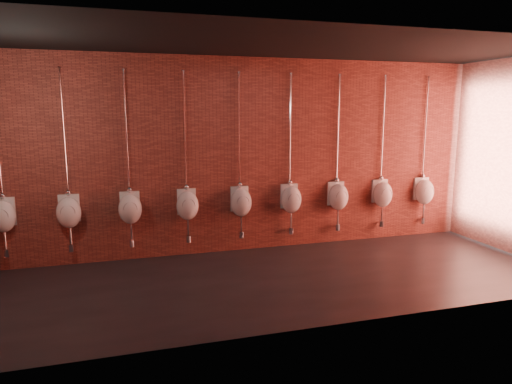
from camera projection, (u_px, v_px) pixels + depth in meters
ground at (269, 280)px, 6.40m from camera, size 8.50×8.50×0.00m
room_shell at (270, 136)px, 6.05m from camera, size 8.54×3.04×3.22m
urinal_0 at (3, 215)px, 6.55m from camera, size 0.36×0.31×2.71m
urinal_1 at (69, 211)px, 6.80m from camera, size 0.36×0.31×2.71m
urinal_2 at (130, 208)px, 7.05m from camera, size 0.36×0.31×2.71m
urinal_3 at (187, 204)px, 7.29m from camera, size 0.36×0.31×2.71m
urinal_4 at (241, 201)px, 7.54m from camera, size 0.36×0.31×2.71m
urinal_5 at (291, 198)px, 7.78m from camera, size 0.36×0.31×2.71m
urinal_6 at (338, 196)px, 8.03m from camera, size 0.36×0.31×2.71m
urinal_7 at (382, 193)px, 8.28m from camera, size 0.36×0.31×2.71m
urinal_8 at (424, 191)px, 8.52m from camera, size 0.36×0.31×2.71m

